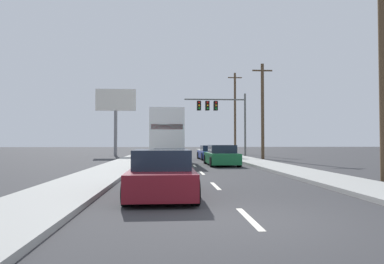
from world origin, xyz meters
The scene contains 14 objects.
ground_plane centered at (0.00, 25.00, 0.00)m, with size 140.00×140.00×0.00m, color #333335.
sidewalk_right centered at (4.70, 20.00, 0.07)m, with size 2.30×80.00×0.14m, color #9E9E99.
sidewalk_left centered at (-4.70, 20.00, 0.07)m, with size 2.30×80.00×0.14m, color #9E9E99.
lane_markings centered at (0.00, 22.75, 0.00)m, with size 0.14×57.00×0.01m.
box_truck centered at (-1.85, 19.89, 2.18)m, with size 2.66×8.30×3.85m.
car_tan centered at (-1.62, 11.36, 0.55)m, with size 1.93×4.33×1.20m.
car_maroon centered at (-1.81, 3.33, 0.59)m, with size 1.89×4.48×1.32m.
car_blue centered at (1.94, 22.75, 0.56)m, with size 2.06×4.29×1.24m.
car_green centered at (1.79, 15.52, 0.60)m, with size 1.98×4.31×1.34m.
traffic_signal_mast centered at (3.26, 27.86, 4.84)m, with size 6.37×0.69×6.52m.
utility_pole_near centered at (6.79, 6.25, 4.79)m, with size 1.80×0.28×9.30m.
utility_pole_mid centered at (6.65, 23.06, 4.39)m, with size 1.80×0.28×8.51m.
utility_pole_far centered at (6.75, 36.26, 5.33)m, with size 1.80×0.28×10.39m.
roadside_billboard centered at (-7.60, 31.48, 5.35)m, with size 4.43×0.36×7.42m.
Camera 1 is at (-1.59, -6.51, 1.54)m, focal length 31.68 mm.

